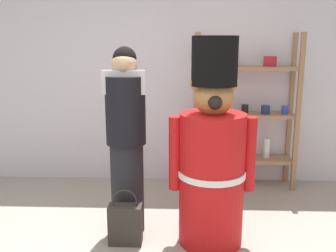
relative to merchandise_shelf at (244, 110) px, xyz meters
The scene contains 5 objects.
back_wall 1.04m from the merchandise_shelf, 166.78° to the left, with size 6.40×0.12×2.60m, color silver.
merchandise_shelf is the anchor object (origin of this frame).
teddy_bear_guard 1.42m from the merchandise_shelf, 109.39° to the right, with size 0.72×0.56×1.73m.
person_shopper 1.67m from the merchandise_shelf, 136.09° to the right, with size 0.36×0.34×1.65m.
shopping_bag 1.98m from the merchandise_shelf, 130.49° to the right, with size 0.28×0.14×0.49m.
Camera 1 is at (0.22, -2.32, 1.69)m, focal length 40.13 mm.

